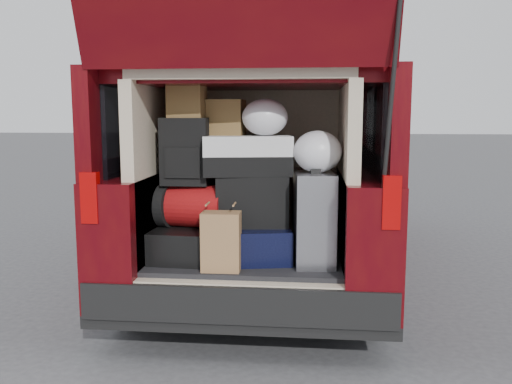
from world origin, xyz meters
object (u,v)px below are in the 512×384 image
at_px(black_soft_case, 252,200).
at_px(backpack, 185,152).
at_px(navy_hardshell, 256,242).
at_px(silver_roller, 314,218).
at_px(red_duffel, 193,206).
at_px(twotone_duffel, 247,156).
at_px(black_hardshell, 186,242).
at_px(kraft_bag, 221,241).

relative_size(black_soft_case, backpack, 1.06).
distance_m(navy_hardshell, silver_roller, 0.43).
distance_m(red_duffel, twotone_duffel, 0.49).
relative_size(black_hardshell, backpack, 1.19).
xyz_separation_m(navy_hardshell, twotone_duffel, (-0.06, 0.00, 0.57)).
distance_m(black_hardshell, backpack, 0.61).
bearing_deg(black_hardshell, navy_hardshell, 7.84).
distance_m(kraft_bag, twotone_duffel, 0.60).
height_order(kraft_bag, backpack, backpack).
relative_size(silver_roller, twotone_duffel, 1.03).
height_order(silver_roller, twotone_duffel, twotone_duffel).
relative_size(silver_roller, red_duffel, 1.35).
bearing_deg(kraft_bag, backpack, 133.40).
xyz_separation_m(kraft_bag, backpack, (-0.28, 0.28, 0.53)).
bearing_deg(black_soft_case, twotone_duffel, 171.09).
xyz_separation_m(silver_roller, backpack, (-0.84, 0.07, 0.42)).
bearing_deg(kraft_bag, red_duffel, 127.36).
xyz_separation_m(red_duffel, twotone_duffel, (0.36, 0.01, 0.34)).
distance_m(kraft_bag, black_soft_case, 0.40).
distance_m(navy_hardshell, black_soft_case, 0.28).
bearing_deg(navy_hardshell, black_soft_case, 161.14).
bearing_deg(silver_roller, red_duffel, 168.95).
height_order(black_hardshell, red_duffel, red_duffel).
distance_m(silver_roller, red_duffel, 0.80).
bearing_deg(kraft_bag, navy_hardshell, 57.81).
bearing_deg(red_duffel, backpack, -155.21).
relative_size(red_duffel, black_soft_case, 0.94).
height_order(black_soft_case, twotone_duffel, twotone_duffel).
bearing_deg(red_duffel, silver_roller, 4.71).
height_order(navy_hardshell, silver_roller, silver_roller).
bearing_deg(silver_roller, black_soft_case, 162.04).
height_order(kraft_bag, red_duffel, red_duffel).
bearing_deg(twotone_duffel, silver_roller, -21.72).
bearing_deg(navy_hardshell, red_duffel, 170.14).
bearing_deg(backpack, twotone_duffel, 3.41).
bearing_deg(silver_roller, kraft_bag, -164.27).
bearing_deg(red_duffel, kraft_bag, -41.28).
bearing_deg(twotone_duffel, black_hardshell, 175.50).
distance_m(black_hardshell, silver_roller, 0.87).
height_order(navy_hardshell, red_duffel, red_duffel).
xyz_separation_m(kraft_bag, red_duffel, (-0.23, 0.30, 0.17)).
bearing_deg(silver_roller, twotone_duffel, 162.79).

